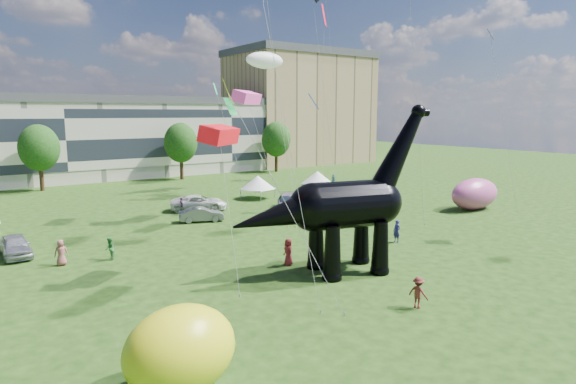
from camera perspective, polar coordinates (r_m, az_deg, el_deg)
ground at (r=30.34m, az=13.46°, el=-10.88°), size 220.00×220.00×0.00m
terrace_row at (r=81.96m, az=-25.50°, el=5.36°), size 78.00×11.00×12.00m
apartment_block at (r=103.90m, az=1.40°, el=9.66°), size 28.00×18.00×22.00m
tree_mid_left at (r=72.46m, az=-27.44°, el=5.06°), size 5.20×5.20×9.44m
tree_mid_right at (r=77.66m, az=-12.61°, el=6.09°), size 5.20×5.20×9.44m
tree_far_right at (r=86.13m, az=-1.41°, el=6.60°), size 5.20×5.20×9.44m
dinosaur_sculpture at (r=31.31m, az=6.18°, el=-1.90°), size 13.88×5.52×11.35m
car_silver at (r=40.53m, az=-29.60°, el=-5.55°), size 1.94×4.70×1.59m
car_grey at (r=47.15m, az=-10.20°, el=-2.65°), size 4.48×2.81×1.40m
car_white at (r=52.56m, az=-10.53°, el=-1.27°), size 6.63×5.07×1.67m
car_dark at (r=52.45m, az=-0.10°, el=-1.21°), size 4.81×5.61×1.55m
gazebo_near at (r=58.91m, az=-3.60°, el=1.14°), size 5.34×5.34×2.85m
gazebo_far at (r=63.81m, az=3.50°, el=1.76°), size 5.30×5.30×2.82m
inflatable_pink at (r=56.07m, az=21.25°, el=-0.20°), size 6.83×3.47×3.40m
inflatable_yellow at (r=19.19m, az=-12.63°, el=-17.79°), size 4.56×3.63×3.33m
visitors at (r=39.47m, az=-3.05°, el=-4.60°), size 52.89×37.40×1.88m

